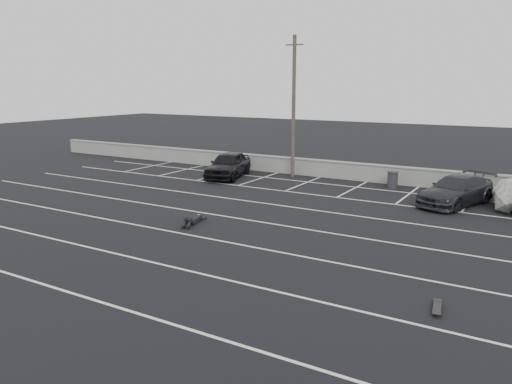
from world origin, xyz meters
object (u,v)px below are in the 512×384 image
Objects in this scene: trash_bin at (393,180)px; person at (195,217)px; utility_pole at (294,107)px; car_right at (456,190)px; skateboard at (437,308)px; car_left at (228,165)px.

trash_bin is 0.40× the size of person.
car_right is at bearing -15.18° from utility_pole.
utility_pole is at bearing 118.63° from skateboard.
utility_pole is 7.51m from trash_bin.
utility_pole is 10.29× the size of skateboard.
trash_bin is 12.29m from person.
utility_pole is 3.62× the size of person.
car_left is 5.37m from utility_pole.
car_right is 12.58m from person.
car_left is 5.60× the size of skateboard.
car_right reaches higher than person.
utility_pole is 9.02× the size of trash_bin.
car_right reaches higher than trash_bin.
car_left is at bearing -169.49° from trash_bin.
skateboard is (15.01, -12.86, -0.72)m from car_left.
trash_bin is 1.14× the size of skateboard.
utility_pole is 12.36m from person.
utility_pole is (-10.11, 2.74, 3.63)m from car_right.
car_right is 0.56× the size of utility_pole.
car_right is at bearing 27.96° from person.
car_left is 4.91× the size of trash_bin.
car_right is (13.42, -0.44, -0.09)m from car_left.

